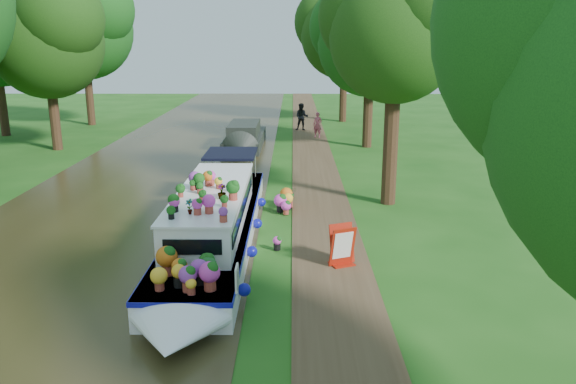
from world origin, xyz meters
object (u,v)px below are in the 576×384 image
Objects in this scene: plant_boat at (213,222)px; second_boat at (244,138)px; pedestrian_pink at (318,125)px; sandwich_board at (342,247)px; pedestrian_dark at (302,117)px.

second_boat is (-0.50, 16.83, -0.27)m from plant_boat.
sandwich_board is at bearing -67.92° from pedestrian_pink.
sandwich_board is 0.69× the size of pedestrian_pink.
plant_boat is at bearing -89.63° from pedestrian_dark.
pedestrian_dark is (3.49, 6.44, 0.38)m from second_boat.
sandwich_board is 21.54m from pedestrian_pink.
pedestrian_dark is at bearing 130.90° from pedestrian_pink.
plant_boat reaches higher than pedestrian_dark.
pedestrian_dark is (-0.76, 24.52, 0.43)m from sandwich_board.
pedestrian_dark is (2.98, 23.27, 0.12)m from plant_boat.
plant_boat is 8.29× the size of pedestrian_pink.
pedestrian_pink reaches higher than sandwich_board.
second_boat is 3.97× the size of pedestrian_dark.
plant_boat reaches higher than second_boat.
pedestrian_pink is at bearing 38.26° from second_boat.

